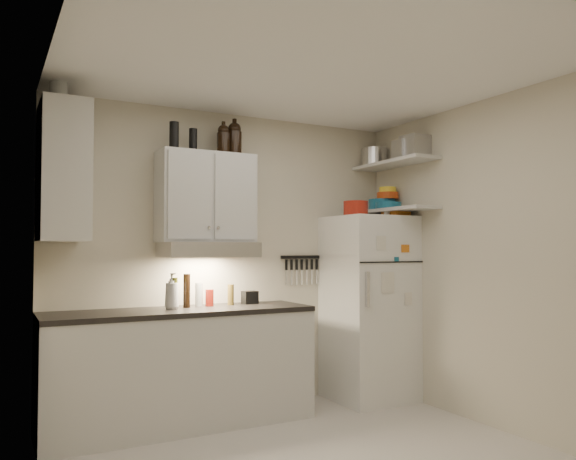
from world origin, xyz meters
name	(u,v)px	position (x,y,z in m)	size (l,w,h in m)	color
ceiling	(319,65)	(0.00, 0.00, 2.61)	(3.20, 3.00, 0.02)	white
back_wall	(231,260)	(0.00, 1.51, 1.30)	(3.20, 0.02, 2.60)	beige
left_wall	(53,267)	(-1.61, 0.00, 1.30)	(0.02, 3.00, 2.60)	beige
right_wall	(494,261)	(1.61, 0.00, 1.30)	(0.02, 3.00, 2.60)	beige
base_cabinet	(181,370)	(-0.55, 1.20, 0.44)	(2.10, 0.60, 0.88)	silver
countertop	(181,312)	(-0.55, 1.20, 0.90)	(2.10, 0.62, 0.04)	black
upper_cabinet	(206,198)	(-0.30, 1.33, 1.83)	(0.80, 0.33, 0.75)	silver
side_cabinet	(63,172)	(-1.44, 1.20, 1.95)	(0.33, 0.55, 1.00)	silver
range_hood	(208,250)	(-0.30, 1.27, 1.39)	(0.76, 0.46, 0.12)	silver
fridge	(369,307)	(1.25, 1.16, 0.85)	(0.70, 0.68, 1.70)	white
shelf_hi	(394,164)	(1.45, 1.02, 2.20)	(0.30, 0.95, 0.03)	silver
shelf_lo	(394,210)	(1.45, 1.02, 1.76)	(0.30, 0.95, 0.03)	silver
knife_strip	(301,257)	(0.70, 1.49, 1.32)	(0.42, 0.02, 0.03)	black
dutch_oven	(356,208)	(1.03, 1.05, 1.76)	(0.22, 0.22, 0.13)	maroon
book_stack	(396,213)	(1.47, 1.03, 1.74)	(0.17, 0.22, 0.07)	orange
spice_jar	(387,211)	(1.36, 1.03, 1.75)	(0.05, 0.05, 0.09)	silver
stock_pot	(374,158)	(1.47, 1.36, 2.31)	(0.26, 0.26, 0.18)	silver
tin_a	(404,150)	(1.45, 0.88, 2.30)	(0.18, 0.16, 0.18)	#AAAAAD
tin_b	(415,147)	(1.49, 0.78, 2.32)	(0.21, 0.21, 0.21)	#AAAAAD
bowl_teal	(382,205)	(1.47, 1.24, 1.83)	(0.26, 0.26, 0.10)	#175E80
bowl_orange	(388,196)	(1.49, 1.18, 1.91)	(0.21, 0.21, 0.06)	#C33F12
bowl_yellow	(388,190)	(1.49, 1.18, 1.97)	(0.16, 0.16, 0.05)	yellow
plates	(388,206)	(1.42, 1.07, 1.81)	(0.24, 0.24, 0.06)	#175E80
growler_a	(223,139)	(-0.16, 1.30, 2.33)	(0.11, 0.11, 0.26)	black
growler_b	(234,139)	(-0.05, 1.33, 2.35)	(0.13, 0.13, 0.30)	black
thermos_a	(193,140)	(-0.42, 1.32, 2.30)	(0.07, 0.07, 0.19)	black
thermos_b	(174,135)	(-0.60, 1.26, 2.31)	(0.08, 0.08, 0.22)	black
side_jar	(59,92)	(-1.47, 1.20, 2.53)	(0.12, 0.12, 0.16)	silver
soap_bottle	(172,289)	(-0.63, 1.20, 1.08)	(0.12, 0.12, 0.32)	silver
pepper_mill	(231,295)	(-0.08, 1.32, 1.01)	(0.05, 0.05, 0.17)	brown
oil_bottle	(175,293)	(-0.60, 1.20, 1.04)	(0.05, 0.05, 0.25)	#575B16
vinegar_bottle	(187,291)	(-0.48, 1.28, 1.06)	(0.06, 0.06, 0.27)	black
clear_bottle	(199,295)	(-0.35, 1.34, 1.02)	(0.06, 0.06, 0.19)	silver
red_jar	(209,298)	(-0.27, 1.31, 0.99)	(0.07, 0.07, 0.14)	maroon
caddy	(250,297)	(0.11, 1.34, 0.97)	(0.13, 0.09, 0.11)	black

